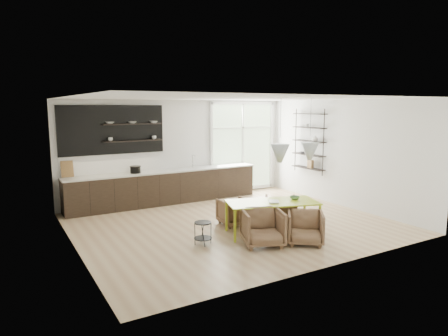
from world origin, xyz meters
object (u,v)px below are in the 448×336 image
armchair_front_left (263,227)px  dining_table (272,204)px  armchair_back_right (281,210)px  wire_stool (203,230)px  armchair_front_right (305,228)px  armchair_back_left (234,212)px

armchair_front_left → dining_table: bearing=60.2°
armchair_back_right → wire_stool: (-2.22, -0.35, -0.03)m
armchair_front_left → armchair_front_right: armchair_front_left is taller
armchair_back_right → wire_stool: 2.25m
armchair_back_left → armchair_front_left: 1.50m
armchair_front_left → armchair_back_right: bearing=59.5°
armchair_front_left → wire_stool: bearing=168.8°
wire_stool → dining_table: bearing=-4.5°
armchair_front_right → armchair_back_left: bearing=144.4°
dining_table → armchair_front_right: bearing=-59.5°
armchair_back_right → dining_table: bearing=72.4°
armchair_back_right → armchair_front_left: bearing=73.1°
dining_table → armchair_front_right: dining_table is taller
armchair_front_left → wire_stool: 1.18m
armchair_back_left → armchair_front_left: size_ratio=0.84×
armchair_back_right → armchair_front_right: (-0.42, -1.32, -0.00)m
armchair_front_left → armchair_back_left: bearing=101.2°
armchair_front_left → armchair_front_right: 0.87m
dining_table → armchair_front_left: bearing=-122.9°
armchair_back_right → wire_stool: armchair_back_right is taller
armchair_back_left → armchair_front_right: 1.91m
armchair_back_right → armchair_back_left: bearing=7.1°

